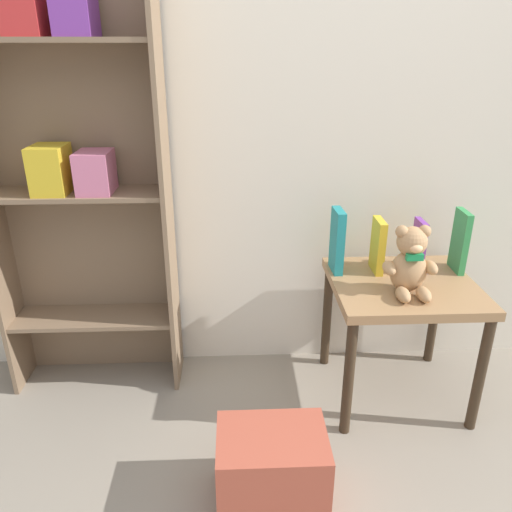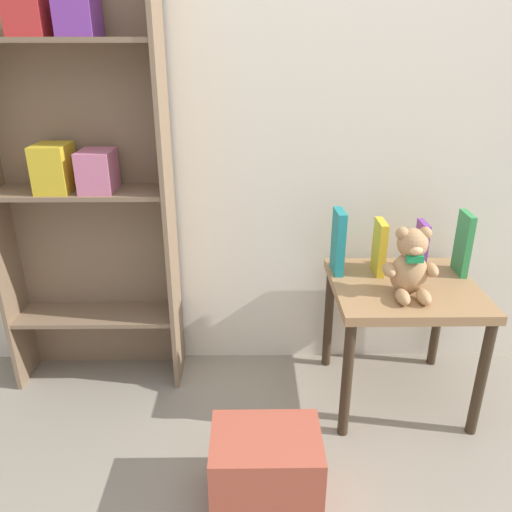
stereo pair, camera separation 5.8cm
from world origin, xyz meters
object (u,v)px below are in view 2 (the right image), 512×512
at_px(book_standing_yellow, 379,247).
at_px(storage_bin, 266,469).
at_px(bookshelf_side, 80,168).
at_px(display_table, 403,302).
at_px(book_standing_purple, 421,248).
at_px(teddy_bear, 411,265).
at_px(book_standing_green, 463,244).
at_px(book_standing_teal, 338,242).

height_order(book_standing_yellow, storage_bin, book_standing_yellow).
bearing_deg(storage_bin, bookshelf_side, 133.90).
xyz_separation_m(display_table, storage_bin, (-0.55, -0.53, -0.31)).
xyz_separation_m(display_table, book_standing_purple, (0.08, 0.11, 0.19)).
xyz_separation_m(bookshelf_side, teddy_bear, (1.24, -0.28, -0.29)).
bearing_deg(teddy_bear, book_standing_purple, 62.43).
xyz_separation_m(book_standing_yellow, storage_bin, (-0.47, -0.65, -0.50)).
bearing_deg(storage_bin, display_table, 43.99).
bearing_deg(book_standing_green, teddy_bear, -142.83).
bearing_deg(bookshelf_side, book_standing_purple, -3.94).
bearing_deg(bookshelf_side, book_standing_green, -3.68).
height_order(book_standing_yellow, book_standing_purple, book_standing_yellow).
relative_size(display_table, book_standing_green, 2.19).
bearing_deg(storage_bin, teddy_bear, 40.11).
bearing_deg(teddy_bear, book_standing_green, 35.23).
relative_size(bookshelf_side, storage_bin, 4.93).
bearing_deg(book_standing_teal, book_standing_green, -4.12).
height_order(display_table, book_standing_green, book_standing_green).
relative_size(book_standing_green, storage_bin, 0.73).
bearing_deg(book_standing_teal, teddy_bear, -43.75).
relative_size(book_standing_teal, storage_bin, 0.75).
xyz_separation_m(book_standing_teal, storage_bin, (-0.31, -0.66, -0.52)).
relative_size(display_table, book_standing_purple, 2.59).
bearing_deg(book_standing_green, bookshelf_side, 178.26).
height_order(display_table, book_standing_purple, book_standing_purple).
distance_m(bookshelf_side, book_standing_purple, 1.38).
bearing_deg(book_standing_yellow, bookshelf_side, 176.64).
xyz_separation_m(teddy_bear, book_standing_yellow, (-0.07, 0.20, -0.01)).
relative_size(display_table, book_standing_yellow, 2.54).
bearing_deg(bookshelf_side, book_standing_teal, -4.50).
xyz_separation_m(bookshelf_side, book_standing_yellow, (1.18, -0.09, -0.30)).
distance_m(display_table, teddy_bear, 0.22).
xyz_separation_m(teddy_bear, book_standing_green, (0.27, 0.19, 0.01)).
distance_m(bookshelf_side, storage_bin, 1.30).
xyz_separation_m(book_standing_yellow, book_standing_purple, (0.17, -0.01, -0.00)).
bearing_deg(book_standing_purple, book_standing_green, -1.05).
distance_m(bookshelf_side, book_standing_green, 1.54).
bearing_deg(book_standing_teal, bookshelf_side, 173.36).
xyz_separation_m(book_standing_teal, book_standing_green, (0.50, -0.02, -0.00)).
height_order(book_standing_purple, storage_bin, book_standing_purple).
height_order(teddy_bear, book_standing_teal, teddy_bear).
bearing_deg(storage_bin, book_standing_green, 38.56).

